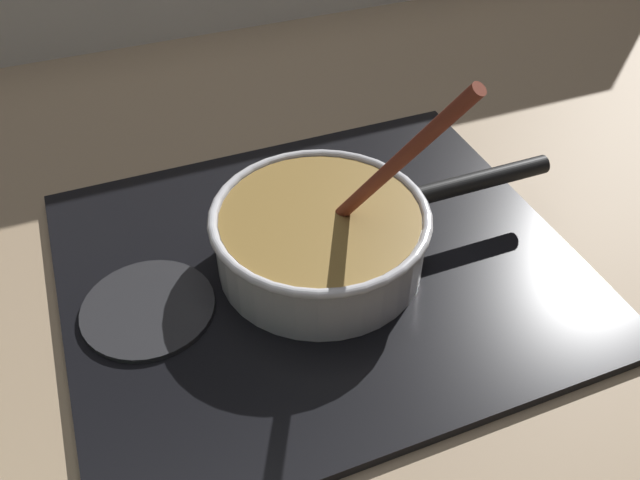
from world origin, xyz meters
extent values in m
cube|color=#9E8466|center=(0.00, 0.00, -0.02)|extent=(2.40, 1.60, 0.04)
cube|color=black|center=(0.05, 0.13, 0.01)|extent=(0.56, 0.48, 0.01)
torus|color=#592D0C|center=(0.05, 0.13, 0.02)|extent=(0.19, 0.19, 0.01)
cylinder|color=#262628|center=(-0.14, 0.13, 0.01)|extent=(0.14, 0.14, 0.01)
cylinder|color=silver|center=(0.05, 0.13, 0.05)|extent=(0.23, 0.23, 0.07)
cylinder|color=olive|center=(0.05, 0.13, 0.05)|extent=(0.21, 0.21, 0.06)
torus|color=silver|center=(0.05, 0.13, 0.08)|extent=(0.24, 0.24, 0.01)
cylinder|color=black|center=(0.25, 0.13, 0.07)|extent=(0.17, 0.02, 0.02)
cylinder|color=beige|center=(0.07, 0.12, 0.07)|extent=(0.03, 0.03, 0.01)
cylinder|color=#EDD88C|center=(0.03, 0.09, 0.07)|extent=(0.04, 0.04, 0.01)
cylinder|color=#EDD88C|center=(0.03, 0.19, 0.07)|extent=(0.04, 0.04, 0.01)
cylinder|color=beige|center=(0.06, 0.17, 0.07)|extent=(0.03, 0.03, 0.01)
cylinder|color=maroon|center=(0.10, 0.08, 0.17)|extent=(0.09, 0.14, 0.21)
cube|color=brown|center=(0.07, 0.14, 0.07)|extent=(0.05, 0.05, 0.01)
camera|label=1|loc=(-0.14, -0.35, 0.52)|focal=36.54mm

